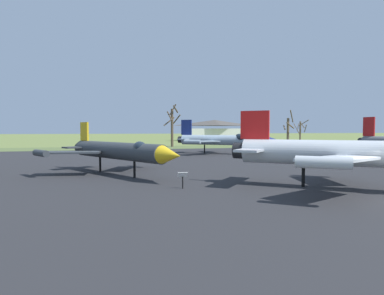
% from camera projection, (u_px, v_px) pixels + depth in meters
% --- Properties ---
extents(ground_plane, '(600.00, 600.00, 0.00)m').
position_uv_depth(ground_plane, '(376.00, 201.00, 17.24)').
color(ground_plane, olive).
extents(asphalt_apron, '(88.60, 59.47, 0.05)m').
position_uv_depth(asphalt_apron, '(235.00, 165.00, 34.35)').
color(asphalt_apron, '#28282B').
rests_on(asphalt_apron, ground).
extents(grass_verge_strip, '(148.60, 12.00, 0.06)m').
position_uv_depth(grass_verge_strip, '(164.00, 147.00, 68.62)').
color(grass_verge_strip, '#576737').
rests_on(grass_verge_strip, ground).
extents(jet_fighter_front_right, '(13.83, 12.60, 4.81)m').
position_uv_depth(jet_fighter_front_right, '(365.00, 153.00, 19.61)').
color(jet_fighter_front_right, silver).
rests_on(jet_fighter_front_right, ground).
extents(jet_fighter_rear_center, '(13.34, 12.24, 5.10)m').
position_uv_depth(jet_fighter_rear_center, '(224.00, 140.00, 49.82)').
color(jet_fighter_rear_center, '#8EA3B2').
rests_on(jet_fighter_rear_center, ground).
extents(info_placard_rear_center, '(0.59, 0.29, 0.92)m').
position_uv_depth(info_placard_rear_center, '(283.00, 153.00, 44.46)').
color(info_placard_rear_center, black).
rests_on(info_placard_rear_center, ground).
extents(jet_fighter_rear_right, '(10.25, 13.19, 4.26)m').
position_uv_depth(jet_fighter_rear_right, '(118.00, 151.00, 26.70)').
color(jet_fighter_rear_right, '#33383D').
rests_on(jet_fighter_rear_right, ground).
extents(info_placard_rear_right, '(0.63, 0.28, 1.04)m').
position_uv_depth(info_placard_rear_right, '(183.00, 178.00, 20.48)').
color(info_placard_rear_right, black).
rests_on(info_placard_rear_right, ground).
extents(bare_tree_far_left, '(3.45, 3.10, 8.94)m').
position_uv_depth(bare_tree_far_left, '(172.00, 124.00, 70.79)').
color(bare_tree_far_left, brown).
rests_on(bare_tree_far_left, ground).
extents(bare_tree_left_of_center, '(2.28, 2.42, 7.24)m').
position_uv_depth(bare_tree_left_of_center, '(253.00, 129.00, 80.42)').
color(bare_tree_left_of_center, brown).
rests_on(bare_tree_left_of_center, ground).
extents(bare_tree_center, '(2.57, 2.53, 8.17)m').
position_uv_depth(bare_tree_center, '(288.00, 130.00, 79.56)').
color(bare_tree_center, brown).
rests_on(bare_tree_center, ground).
extents(bare_tree_right_of_center, '(2.98, 3.38, 5.95)m').
position_uv_depth(bare_tree_right_of_center, '(301.00, 131.00, 79.34)').
color(bare_tree_right_of_center, brown).
rests_on(bare_tree_right_of_center, ground).
extents(visitor_building, '(20.93, 13.93, 6.81)m').
position_uv_depth(visitor_building, '(214.00, 131.00, 112.59)').
color(visitor_building, silver).
rests_on(visitor_building, ground).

